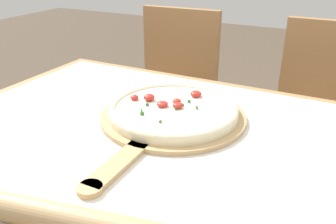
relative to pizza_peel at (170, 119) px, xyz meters
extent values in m
cube|color=#A87F51|center=(-0.02, -0.07, -0.03)|extent=(1.14, 0.86, 0.03)
cylinder|color=#A87F51|center=(-0.54, 0.30, -0.39)|extent=(0.06, 0.06, 0.70)
cube|color=silver|center=(-0.02, -0.07, -0.01)|extent=(1.06, 0.78, 0.00)
cylinder|color=tan|center=(0.00, 0.02, 0.00)|extent=(0.38, 0.38, 0.01)
cube|color=tan|center=(0.00, -0.24, 0.00)|extent=(0.04, 0.18, 0.01)
cylinder|color=tan|center=(0.00, -0.33, 0.00)|extent=(0.05, 0.05, 0.01)
cylinder|color=beige|center=(0.00, 0.02, 0.01)|extent=(0.34, 0.34, 0.02)
torus|color=beige|center=(0.00, 0.02, 0.02)|extent=(0.34, 0.34, 0.02)
cylinder|color=white|center=(0.00, 0.02, 0.02)|extent=(0.30, 0.30, 0.00)
ellipsoid|color=red|center=(0.02, 0.12, 0.03)|extent=(0.03, 0.03, 0.02)
ellipsoid|color=red|center=(0.00, 0.05, 0.03)|extent=(0.02, 0.02, 0.01)
ellipsoid|color=red|center=(-0.08, 0.03, 0.03)|extent=(0.03, 0.03, 0.02)
ellipsoid|color=red|center=(-0.03, 0.01, 0.03)|extent=(0.03, 0.03, 0.01)
ellipsoid|color=red|center=(0.01, 0.02, 0.03)|extent=(0.03, 0.03, 0.01)
ellipsoid|color=red|center=(-0.12, 0.02, 0.03)|extent=(0.02, 0.02, 0.01)
cube|color=#387533|center=(-0.06, 0.00, 0.03)|extent=(0.01, 0.01, 0.01)
cube|color=#387533|center=(0.02, 0.04, 0.03)|extent=(0.01, 0.01, 0.01)
cube|color=#387533|center=(0.06, 0.04, 0.03)|extent=(0.01, 0.01, 0.01)
cube|color=#387533|center=(0.01, 0.03, 0.03)|extent=(0.01, 0.01, 0.01)
cube|color=#387533|center=(-0.06, -0.04, 0.03)|extent=(0.01, 0.01, 0.01)
cube|color=#387533|center=(0.02, 0.07, 0.03)|extent=(0.01, 0.01, 0.01)
cube|color=#387533|center=(-0.05, -0.06, 0.03)|extent=(0.01, 0.01, 0.01)
cube|color=#387533|center=(-0.04, 0.01, 0.03)|extent=(0.01, 0.01, 0.01)
cube|color=#387533|center=(0.01, -0.08, 0.03)|extent=(0.00, 0.01, 0.01)
cube|color=#387533|center=(0.01, 0.01, 0.03)|extent=(0.00, 0.01, 0.01)
cylinder|color=tan|center=(0.06, -0.42, 0.02)|extent=(0.36, 0.12, 0.05)
cube|color=#A37547|center=(-0.33, 0.60, -0.30)|extent=(0.41, 0.41, 0.02)
cube|color=#A37547|center=(-0.34, 0.78, -0.07)|extent=(0.38, 0.05, 0.44)
cylinder|color=#A37547|center=(-0.48, 0.43, -0.53)|extent=(0.04, 0.04, 0.43)
cylinder|color=#A37547|center=(-0.16, 0.45, -0.53)|extent=(0.04, 0.04, 0.43)
cylinder|color=#A37547|center=(-0.50, 0.75, -0.53)|extent=(0.04, 0.04, 0.43)
cylinder|color=#A37547|center=(-0.18, 0.76, -0.53)|extent=(0.04, 0.04, 0.43)
cube|color=#A37547|center=(0.33, 0.60, -0.30)|extent=(0.40, 0.40, 0.02)
cube|color=#A37547|center=(0.33, 0.78, -0.07)|extent=(0.38, 0.04, 0.44)
cylinder|color=#A37547|center=(0.17, 0.44, -0.53)|extent=(0.04, 0.04, 0.43)
cylinder|color=#A37547|center=(0.17, 0.76, -0.53)|extent=(0.04, 0.04, 0.43)
camera|label=1|loc=(0.37, -0.74, 0.41)|focal=38.00mm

